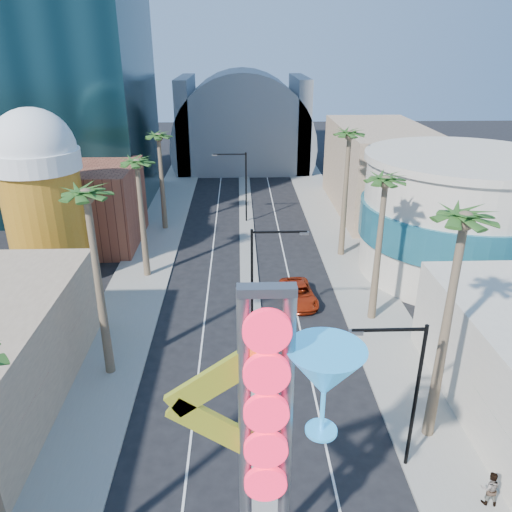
{
  "coord_description": "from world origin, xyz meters",
  "views": [
    {
      "loc": [
        -0.78,
        -10.13,
        19.23
      ],
      "look_at": [
        0.34,
        21.97,
        5.27
      ],
      "focal_mm": 35.0,
      "sensor_mm": 36.0,
      "label": 1
    }
  ],
  "objects": [
    {
      "name": "beer_mug",
      "position": [
        -17.0,
        30.0,
        7.84
      ],
      "size": [
        7.0,
        7.0,
        14.5
      ],
      "color": "#B26217",
      "rests_on": "ground"
    },
    {
      "name": "sidewalk_east",
      "position": [
        9.5,
        35.0,
        0.07
      ],
      "size": [
        5.0,
        100.0,
        0.15
      ],
      "primitive_type": "cube",
      "color": "gray",
      "rests_on": "ground"
    },
    {
      "name": "turquoise_building",
      "position": [
        18.0,
        30.0,
        5.25
      ],
      "size": [
        16.6,
        16.6,
        10.6
      ],
      "color": "beige",
      "rests_on": "ground"
    },
    {
      "name": "sidewalk_west",
      "position": [
        -9.5,
        35.0,
        0.07
      ],
      "size": [
        5.0,
        100.0,
        0.15
      ],
      "primitive_type": "cube",
      "color": "gray",
      "rests_on": "ground"
    },
    {
      "name": "canopy",
      "position": [
        0.0,
        72.0,
        4.31
      ],
      "size": [
        22.0,
        16.0,
        22.0
      ],
      "color": "slate",
      "rests_on": "ground"
    },
    {
      "name": "brick_filler_west",
      "position": [
        -16.0,
        38.0,
        4.0
      ],
      "size": [
        10.0,
        10.0,
        8.0
      ],
      "primitive_type": "cube",
      "color": "brown",
      "rests_on": "ground"
    },
    {
      "name": "pedestrian_b",
      "position": [
        10.12,
        5.62,
        1.01
      ],
      "size": [
        0.95,
        0.8,
        1.72
      ],
      "primitive_type": "imported",
      "rotation": [
        0.0,
        0.0,
        2.95
      ],
      "color": "gray",
      "rests_on": "sidewalk_east"
    },
    {
      "name": "palm_7",
      "position": [
        9.0,
        34.0,
        10.82
      ],
      "size": [
        2.4,
        2.4,
        12.7
      ],
      "color": "brown",
      "rests_on": "ground"
    },
    {
      "name": "palm_5",
      "position": [
        9.0,
        10.0,
        11.27
      ],
      "size": [
        2.4,
        2.4,
        13.2
      ],
      "color": "brown",
      "rests_on": "ground"
    },
    {
      "name": "median",
      "position": [
        0.0,
        38.0,
        0.07
      ],
      "size": [
        1.6,
        84.0,
        0.15
      ],
      "primitive_type": "cube",
      "color": "gray",
      "rests_on": "ground"
    },
    {
      "name": "streetlight_0",
      "position": [
        0.55,
        20.0,
        4.88
      ],
      "size": [
        3.79,
        0.25,
        8.0
      ],
      "color": "black",
      "rests_on": "ground"
    },
    {
      "name": "palm_3",
      "position": [
        -9.0,
        42.0,
        9.48
      ],
      "size": [
        2.4,
        2.4,
        11.2
      ],
      "color": "brown",
      "rests_on": "ground"
    },
    {
      "name": "streetlight_2",
      "position": [
        6.72,
        8.0,
        4.83
      ],
      "size": [
        3.45,
        0.25,
        8.0
      ],
      "color": "black",
      "rests_on": "ground"
    },
    {
      "name": "palm_1",
      "position": [
        -9.0,
        16.0,
        10.82
      ],
      "size": [
        2.4,
        2.4,
        12.7
      ],
      "color": "brown",
      "rests_on": "ground"
    },
    {
      "name": "neon_sign",
      "position": [
        0.82,
        2.96,
        7.31
      ],
      "size": [
        6.53,
        2.6,
        12.55
      ],
      "color": "gray",
      "rests_on": "ground"
    },
    {
      "name": "filler_east",
      "position": [
        16.0,
        48.0,
        5.0
      ],
      "size": [
        10.0,
        20.0,
        10.0
      ],
      "primitive_type": "cube",
      "color": "#9B7F64",
      "rests_on": "ground"
    },
    {
      "name": "red_pickup",
      "position": [
        3.83,
        24.81,
        0.72
      ],
      "size": [
        2.93,
        5.41,
        1.44
      ],
      "primitive_type": "imported",
      "rotation": [
        0.0,
        0.0,
        0.11
      ],
      "color": "#A5280C",
      "rests_on": "ground"
    },
    {
      "name": "palm_6",
      "position": [
        9.0,
        22.0,
        9.93
      ],
      "size": [
        2.4,
        2.4,
        11.7
      ],
      "color": "brown",
      "rests_on": "ground"
    },
    {
      "name": "palm_2",
      "position": [
        -9.0,
        30.0,
        9.48
      ],
      "size": [
        2.4,
        2.4,
        11.2
      ],
      "color": "brown",
      "rests_on": "ground"
    },
    {
      "name": "streetlight_1",
      "position": [
        -0.55,
        44.0,
        4.88
      ],
      "size": [
        3.79,
        0.25,
        8.0
      ],
      "color": "black",
      "rests_on": "ground"
    }
  ]
}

